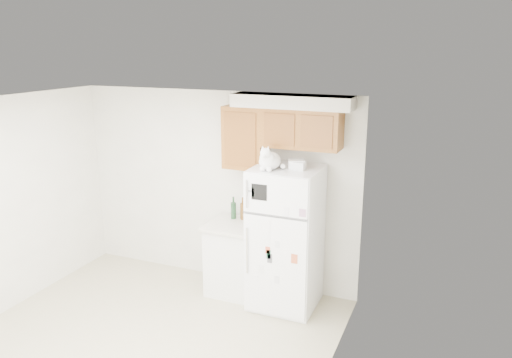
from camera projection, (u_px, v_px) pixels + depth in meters
The scene contains 9 objects.
ground_plane at pixel (129, 357), 5.04m from camera, with size 3.80×4.00×0.01m, color tan.
room_shell at pixel (144, 193), 4.77m from camera, with size 3.84×4.04×2.52m.
refrigerator at pixel (285, 238), 5.84m from camera, with size 0.76×0.78×1.70m.
base_counter at pixel (235, 257), 6.26m from camera, with size 0.64×0.64×0.92m.
cat at pixel (269, 160), 5.51m from camera, with size 0.29×0.42×0.30m.
storage_box_back at pixel (296, 164), 5.58m from camera, with size 0.18×0.13×0.10m, color white.
storage_box_front at pixel (299, 166), 5.53m from camera, with size 0.15×0.11×0.09m, color white.
bottle_green at pixel (233, 208), 6.26m from camera, with size 0.07×0.07×0.29m, color #19381E, non-canonical shape.
bottle_amber at pixel (243, 208), 6.24m from camera, with size 0.07×0.07×0.29m, color #593814, non-canonical shape.
Camera 1 is at (2.86, -3.57, 3.05)m, focal length 35.00 mm.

